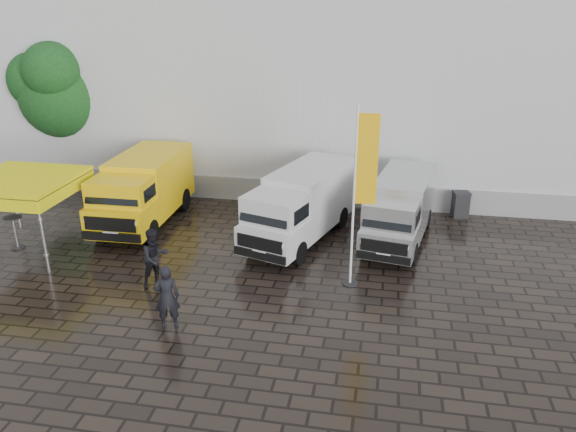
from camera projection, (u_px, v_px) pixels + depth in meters
name	position (u px, v px, depth m)	size (l,w,h in m)	color
ground	(301.00, 298.00, 16.42)	(120.00, 120.00, 0.00)	black
exhibition_hall	(390.00, 43.00, 28.52)	(44.00, 16.00, 12.00)	silver
hall_plinth	(379.00, 197.00, 23.18)	(44.00, 0.15, 1.00)	gray
van_yellow	(143.00, 192.00, 21.35)	(2.15, 5.58, 2.57)	yellow
van_white	(301.00, 207.00, 19.95)	(1.92, 5.75, 2.49)	silver
van_silver	(400.00, 211.00, 19.83)	(1.77, 5.30, 2.30)	silver
canopy_tent	(21.00, 182.00, 18.76)	(3.41, 3.41, 2.60)	silver
flagpole	(361.00, 188.00, 16.10)	(0.88, 0.50, 5.49)	black
tree	(62.00, 90.00, 25.00)	(3.77, 3.90, 6.76)	black
cocktail_table	(15.00, 233.00, 19.48)	(0.60, 0.60, 1.17)	black
wheelie_bin	(461.00, 204.00, 22.31)	(0.62, 0.62, 1.04)	black
person_front	(167.00, 297.00, 14.68)	(0.66, 0.44, 1.82)	black
person_tent	(155.00, 258.00, 16.86)	(0.89, 0.70, 1.84)	black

